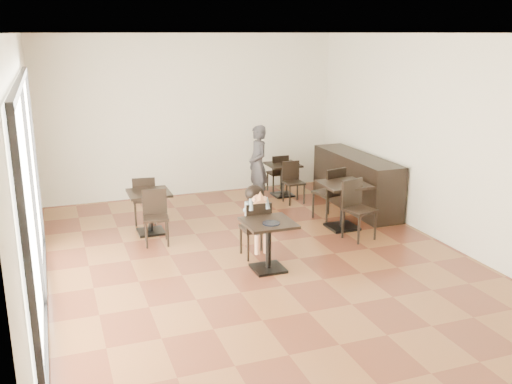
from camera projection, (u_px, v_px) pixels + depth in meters
name	position (u px, v px, depth m)	size (l,w,h in m)	color
floor	(262.00, 264.00, 8.18)	(6.00, 8.00, 0.01)	brown
ceiling	(263.00, 33.00, 7.32)	(6.00, 8.00, 0.01)	silver
wall_back	(191.00, 116.00, 11.37)	(6.00, 0.01, 3.20)	silver
wall_front	(457.00, 262.00, 4.14)	(6.00, 0.01, 3.20)	silver
wall_left	(26.00, 173.00, 6.76)	(0.01, 8.00, 3.20)	silver
wall_right	(445.00, 141.00, 8.75)	(0.01, 8.00, 3.20)	silver
storefront_window	(30.00, 200.00, 6.37)	(0.04, 4.50, 2.60)	white
child_table	(268.00, 246.00, 7.89)	(0.67, 0.67, 0.71)	black
child_chair	(255.00, 229.00, 8.37)	(0.38, 0.38, 0.86)	black
child	(255.00, 221.00, 8.34)	(0.38, 0.54, 1.08)	slate
plate	(271.00, 223.00, 7.71)	(0.24, 0.24, 0.01)	black
pizza_slice	(259.00, 199.00, 8.06)	(0.25, 0.19, 0.06)	#EFDC83
adult_patron	(258.00, 165.00, 10.94)	(0.55, 0.36, 1.52)	#39383E
cafe_table_mid	(343.00, 206.00, 9.58)	(0.75, 0.75, 0.79)	black
cafe_table_left	(150.00, 212.00, 9.37)	(0.67, 0.67, 0.71)	black
cafe_table_back	(283.00, 180.00, 11.54)	(0.63, 0.63, 0.66)	black
chair_mid_a	(328.00, 193.00, 10.06)	(0.43, 0.43, 0.95)	black
chair_mid_b	(360.00, 211.00, 9.06)	(0.43, 0.43, 0.95)	black
chair_left_a	(144.00, 199.00, 9.85)	(0.38, 0.38, 0.85)	black
chair_left_b	(156.00, 218.00, 8.85)	(0.38, 0.38, 0.85)	black
chair_back_a	(277.00, 173.00, 11.79)	(0.36, 0.36, 0.80)	black
chair_back_b	(294.00, 183.00, 11.02)	(0.36, 0.36, 0.80)	black
service_counter	(356.00, 181.00, 10.74)	(0.60, 2.40, 1.00)	black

